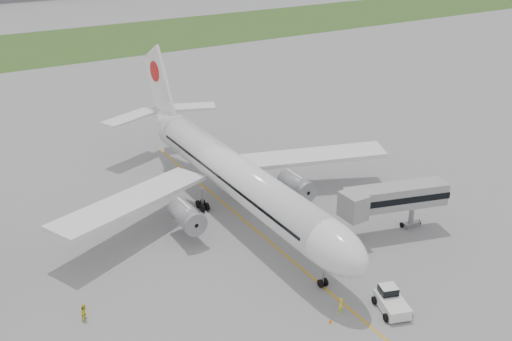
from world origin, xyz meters
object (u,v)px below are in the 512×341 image
pushback_tug (391,301)px  ground_crew_near (341,305)px  jet_bridge (390,198)px  airliner (231,171)px

pushback_tug → ground_crew_near: 5.11m
ground_crew_near → jet_bridge: bearing=-168.0°
pushback_tug → ground_crew_near: bearing=173.7°
pushback_tug → jet_bridge: bearing=66.9°
airliner → pushback_tug: size_ratio=11.56×
airliner → jet_bridge: bearing=-47.9°
airliner → pushback_tug: 26.98m
airliner → jet_bridge: (13.58, -15.01, -0.98)m
airliner → ground_crew_near: size_ratio=31.77×
ground_crew_near → pushback_tug: bearing=135.1°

